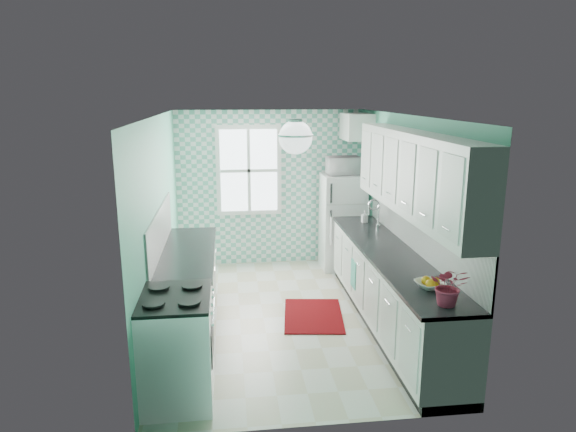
{
  "coord_description": "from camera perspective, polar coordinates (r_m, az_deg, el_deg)",
  "views": [
    {
      "loc": [
        -0.7,
        -5.97,
        2.76
      ],
      "look_at": [
        0.05,
        0.25,
        1.25
      ],
      "focal_mm": 32.0,
      "sensor_mm": 36.0,
      "label": 1
    }
  ],
  "objects": [
    {
      "name": "potted_plant",
      "position": [
        4.72,
        17.5,
        -7.43
      ],
      "size": [
        0.41,
        0.39,
        0.36
      ],
      "primitive_type": "imported",
      "rotation": [
        0.0,
        0.0,
        -0.39
      ],
      "color": "#AD1B22",
      "rests_on": "countertop_right"
    },
    {
      "name": "accent_wall",
      "position": [
        8.32,
        -1.94,
        3.1
      ],
      "size": [
        3.0,
        0.01,
        2.5
      ],
      "primitive_type": "cube",
      "color": "#63B6A1",
      "rests_on": "wall_back"
    },
    {
      "name": "wall_front",
      "position": [
        4.11,
        3.44,
        -8.03
      ],
      "size": [
        3.0,
        0.02,
        2.5
      ],
      "primitive_type": "cube",
      "color": "#61C5A3",
      "rests_on": "floor"
    },
    {
      "name": "soap_bottle",
      "position": [
        7.45,
        8.5,
        -0.07
      ],
      "size": [
        0.09,
        0.09,
        0.17
      ],
      "primitive_type": "imported",
      "rotation": [
        0.0,
        0.0,
        0.15
      ],
      "color": "#A8B9BF",
      "rests_on": "countertop_right"
    },
    {
      "name": "countertop_right",
      "position": [
        6.16,
        11.31,
        -4.1
      ],
      "size": [
        0.63,
        3.6,
        0.04
      ],
      "primitive_type": "cube",
      "color": "black",
      "rests_on": "base_cabinets_right"
    },
    {
      "name": "rug",
      "position": [
        6.63,
        2.83,
        -10.99
      ],
      "size": [
        0.85,
        1.12,
        0.02
      ],
      "primitive_type": "cube",
      "rotation": [
        0.0,
        0.0,
        -0.13
      ],
      "color": "maroon",
      "rests_on": "floor"
    },
    {
      "name": "backsplash_right",
      "position": [
        6.18,
        14.1,
        -1.53
      ],
      "size": [
        0.02,
        3.6,
        0.51
      ],
      "primitive_type": "cube",
      "color": "white",
      "rests_on": "wall_right"
    },
    {
      "name": "ceiling",
      "position": [
        6.01,
        -0.19,
        11.17
      ],
      "size": [
        3.0,
        4.4,
        0.02
      ],
      "primitive_type": "cube",
      "color": "white",
      "rests_on": "wall_back"
    },
    {
      "name": "window",
      "position": [
        8.22,
        -4.38,
        5.06
      ],
      "size": [
        1.04,
        0.05,
        1.44
      ],
      "color": "white",
      "rests_on": "wall_back"
    },
    {
      "name": "countertop_left",
      "position": [
        6.19,
        -11.08,
        -3.99
      ],
      "size": [
        0.63,
        2.15,
        0.04
      ],
      "primitive_type": "cube",
      "color": "black",
      "rests_on": "base_cabinets_left"
    },
    {
      "name": "microwave",
      "position": [
        8.06,
        6.21,
        5.59
      ],
      "size": [
        0.53,
        0.37,
        0.28
      ],
      "primitive_type": "imported",
      "rotation": [
        0.0,
        0.0,
        3.2
      ],
      "color": "silver",
      "rests_on": "fridge"
    },
    {
      "name": "stove",
      "position": [
        4.93,
        -12.28,
        -13.89
      ],
      "size": [
        0.65,
        0.82,
        0.98
      ],
      "rotation": [
        0.0,
        0.0,
        -0.06
      ],
      "color": "white",
      "rests_on": "floor"
    },
    {
      "name": "upper_cabinet_fridge",
      "position": [
        8.07,
        7.61,
        9.82
      ],
      "size": [
        0.4,
        0.74,
        0.4
      ],
      "primitive_type": "cube",
      "color": "silver",
      "rests_on": "wall_right"
    },
    {
      "name": "wall_back",
      "position": [
        8.34,
        -1.95,
        3.12
      ],
      "size": [
        3.0,
        0.02,
        2.5
      ],
      "primitive_type": "cube",
      "color": "#61C5A3",
      "rests_on": "floor"
    },
    {
      "name": "fruit_bowl",
      "position": [
        5.12,
        15.49,
        -7.36
      ],
      "size": [
        0.32,
        0.32,
        0.07
      ],
      "primitive_type": "imported",
      "rotation": [
        0.0,
        0.0,
        0.21
      ],
      "color": "white",
      "rests_on": "countertop_right"
    },
    {
      "name": "dish_towel",
      "position": [
        6.71,
        7.29,
        -6.43
      ],
      "size": [
        0.07,
        0.24,
        0.36
      ],
      "primitive_type": "cube",
      "rotation": [
        0.0,
        0.0,
        0.22
      ],
      "color": "#5B9990",
      "rests_on": "base_cabinets_right"
    },
    {
      "name": "base_cabinets_left",
      "position": [
        6.35,
        -11.03,
        -8.04
      ],
      "size": [
        0.6,
        2.15,
        0.9
      ],
      "primitive_type": "cube",
      "color": "white",
      "rests_on": "floor"
    },
    {
      "name": "wall_right",
      "position": [
        6.54,
        13.08,
        -0.15
      ],
      "size": [
        0.02,
        4.4,
        2.5
      ],
      "primitive_type": "cube",
      "color": "#61C5A3",
      "rests_on": "floor"
    },
    {
      "name": "wall_left",
      "position": [
        6.21,
        -14.16,
        -0.94
      ],
      "size": [
        0.02,
        4.4,
        2.5
      ],
      "primitive_type": "cube",
      "color": "#61C5A3",
      "rests_on": "floor"
    },
    {
      "name": "fridge",
      "position": [
        8.23,
        6.05,
        -0.61
      ],
      "size": [
        0.66,
        0.66,
        1.51
      ],
      "rotation": [
        0.0,
        0.0,
        0.07
      ],
      "color": "white",
      "rests_on": "floor"
    },
    {
      "name": "upper_cabinets_right",
      "position": [
        5.8,
        13.78,
        4.65
      ],
      "size": [
        0.33,
        3.2,
        0.9
      ],
      "primitive_type": "cube",
      "color": "silver",
      "rests_on": "wall_right"
    },
    {
      "name": "sink",
      "position": [
        7.16,
        8.8,
        -1.39
      ],
      "size": [
        0.44,
        0.37,
        0.53
      ],
      "rotation": [
        0.0,
        0.0,
        -0.01
      ],
      "color": "silver",
      "rests_on": "countertop_right"
    },
    {
      "name": "backsplash_left",
      "position": [
        6.15,
        -14.02,
        -1.6
      ],
      "size": [
        0.02,
        2.15,
        0.51
      ],
      "primitive_type": "cube",
      "color": "white",
      "rests_on": "wall_left"
    },
    {
      "name": "base_cabinets_right",
      "position": [
        6.32,
        11.24,
        -8.16
      ],
      "size": [
        0.6,
        3.6,
        0.9
      ],
      "primitive_type": "cube",
      "color": "white",
      "rests_on": "floor"
    },
    {
      "name": "ceiling_light",
      "position": [
        5.23,
        0.84,
        8.77
      ],
      "size": [
        0.34,
        0.34,
        0.35
      ],
      "color": "silver",
      "rests_on": "ceiling"
    },
    {
      "name": "floor",
      "position": [
        6.62,
        -0.17,
        -11.2
      ],
      "size": [
        3.0,
        4.4,
        0.02
      ],
      "primitive_type": "cube",
      "color": "silver",
      "rests_on": "ground"
    }
  ]
}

